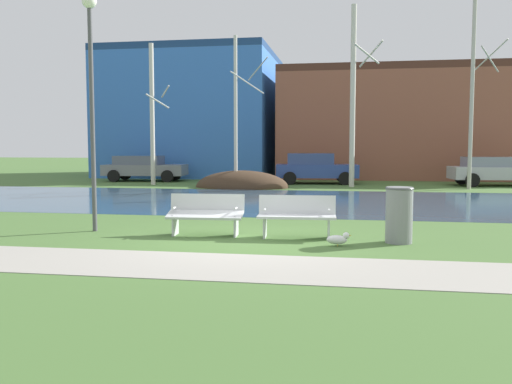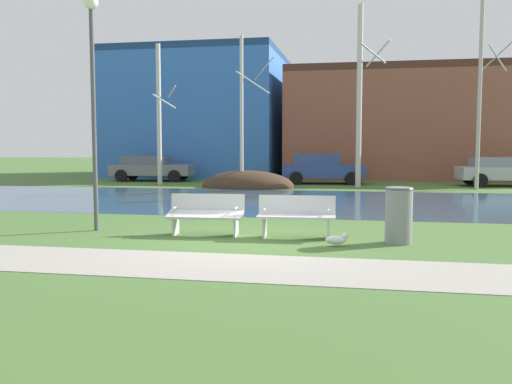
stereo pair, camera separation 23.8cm
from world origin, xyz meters
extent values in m
plane|color=#476B33|center=(0.00, 10.00, 0.00)|extent=(120.00, 120.00, 0.00)
cube|color=#9E998E|center=(0.00, -2.28, 0.01)|extent=(60.00, 1.92, 0.01)
cube|color=#33516B|center=(0.00, 8.04, 0.00)|extent=(80.00, 8.93, 0.01)
ellipsoid|color=#423021|center=(-2.78, 13.74, 0.00)|extent=(4.29, 2.60, 1.56)
cube|color=silver|center=(-0.97, 0.49, 0.45)|extent=(1.62, 0.57, 0.15)
cube|color=silver|center=(-0.98, 0.77, 0.67)|extent=(1.60, 0.17, 0.40)
cube|color=silver|center=(-1.63, 0.51, 0.23)|extent=(0.06, 0.43, 0.45)
cube|color=silver|center=(-0.32, 0.59, 0.23)|extent=(0.06, 0.43, 0.45)
cylinder|color=silver|center=(-1.62, 0.47, 0.59)|extent=(0.06, 0.28, 0.04)
cylinder|color=silver|center=(-0.31, 0.55, 0.59)|extent=(0.06, 0.28, 0.04)
cube|color=silver|center=(0.97, 0.49, 0.45)|extent=(1.62, 0.57, 0.05)
cube|color=silver|center=(0.95, 0.77, 0.67)|extent=(1.60, 0.17, 0.40)
cube|color=silver|center=(0.31, 0.51, 0.23)|extent=(0.06, 0.43, 0.45)
cube|color=silver|center=(1.62, 0.59, 0.23)|extent=(0.06, 0.43, 0.45)
cylinder|color=silver|center=(0.31, 0.47, 0.59)|extent=(0.06, 0.28, 0.04)
cylinder|color=silver|center=(1.62, 0.55, 0.59)|extent=(0.06, 0.28, 0.04)
cylinder|color=gray|center=(2.99, 0.35, 0.55)|extent=(0.52, 0.52, 1.10)
torus|color=#494A4C|center=(2.99, 0.35, 1.07)|extent=(0.55, 0.55, 0.04)
ellipsoid|color=white|center=(1.80, -0.20, 0.12)|extent=(0.39, 0.17, 0.17)
sphere|color=white|center=(1.98, -0.20, 0.21)|extent=(0.12, 0.12, 0.12)
cone|color=gold|center=(2.04, -0.20, 0.21)|extent=(0.07, 0.04, 0.04)
cylinder|color=gold|center=(1.82, -0.23, 0.05)|extent=(0.01, 0.01, 0.10)
cylinder|color=gold|center=(1.82, -0.16, 0.05)|extent=(0.01, 0.01, 0.10)
cylinder|color=#4C4C51|center=(-3.56, 0.73, 2.43)|extent=(0.10, 0.10, 4.86)
sphere|color=white|center=(-3.56, 0.73, 5.01)|extent=(0.32, 0.32, 0.32)
cylinder|color=beige|center=(-7.39, 14.74, 3.40)|extent=(0.22, 0.22, 6.79)
cylinder|color=beige|center=(-6.84, 15.12, 4.53)|extent=(0.79, 1.11, 0.51)
cylinder|color=beige|center=(-6.94, 14.28, 4.00)|extent=(0.91, 0.88, 0.67)
cylinder|color=beige|center=(-3.01, 13.50, 3.39)|extent=(0.16, 0.16, 6.77)
cylinder|color=beige|center=(-2.11, 14.12, 5.37)|extent=(1.21, 1.73, 0.83)
cylinder|color=beige|center=(-2.35, 12.81, 4.61)|extent=(1.29, 1.25, 0.88)
cylinder|color=beige|center=(2.15, 14.97, 4.13)|extent=(0.25, 0.25, 8.25)
cylinder|color=beige|center=(2.96, 15.52, 6.13)|extent=(1.06, 1.49, 1.02)
cylinder|color=beige|center=(2.74, 14.37, 5.95)|extent=(1.18, 1.15, 0.79)
cylinder|color=#BCB7A8|center=(7.23, 14.48, 4.38)|extent=(0.17, 0.17, 8.77)
cylinder|color=#BCB7A8|center=(8.09, 15.07, 5.86)|extent=(1.07, 1.52, 1.14)
cylinder|color=#BCB7A8|center=(7.78, 13.92, 5.52)|extent=(0.97, 0.94, 1.00)
cube|color=slate|center=(-8.77, 17.30, 0.61)|extent=(4.47, 2.19, 0.57)
cube|color=slate|center=(-9.12, 17.27, 1.13)|extent=(2.55, 1.81, 0.47)
cylinder|color=black|center=(-7.43, 18.34, 0.32)|extent=(0.66, 0.27, 0.64)
cylinder|color=black|center=(-7.27, 16.51, 0.32)|extent=(0.66, 0.27, 0.64)
cylinder|color=black|center=(-10.28, 18.09, 0.32)|extent=(0.66, 0.27, 0.64)
cylinder|color=black|center=(-10.12, 16.26, 0.32)|extent=(0.66, 0.27, 0.64)
cube|color=#2D4793|center=(0.45, 16.87, 0.64)|extent=(4.18, 2.13, 0.65)
cube|color=#32457F|center=(0.13, 16.84, 1.25)|extent=(2.39, 1.77, 0.56)
cylinder|color=black|center=(1.70, 17.87, 0.32)|extent=(0.66, 0.27, 0.64)
cylinder|color=black|center=(1.85, 16.08, 0.32)|extent=(0.66, 0.27, 0.64)
cylinder|color=black|center=(-0.96, 17.65, 0.32)|extent=(0.66, 0.27, 0.64)
cylinder|color=black|center=(-0.81, 15.86, 0.32)|extent=(0.66, 0.27, 0.64)
cube|color=#B2B5BC|center=(9.01, 16.74, 0.62)|extent=(4.48, 2.06, 0.59)
cube|color=gray|center=(8.66, 16.71, 1.14)|extent=(2.56, 1.70, 0.46)
cylinder|color=black|center=(7.50, 17.47, 0.32)|extent=(0.66, 0.27, 0.64)
cylinder|color=black|center=(7.65, 15.78, 0.32)|extent=(0.66, 0.27, 0.64)
cube|color=#3870C6|center=(-7.86, 23.92, 3.69)|extent=(10.28, 9.49, 7.38)
cube|color=navy|center=(-7.86, 23.92, 7.58)|extent=(10.28, 9.49, 0.40)
cube|color=brown|center=(6.01, 24.46, 2.99)|extent=(16.08, 9.72, 5.98)
cube|color=#4E2C21|center=(6.01, 24.46, 6.18)|extent=(16.08, 9.72, 0.40)
camera|label=1|loc=(1.99, -10.51, 1.90)|focal=38.13mm
camera|label=2|loc=(2.23, -10.46, 1.90)|focal=38.13mm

